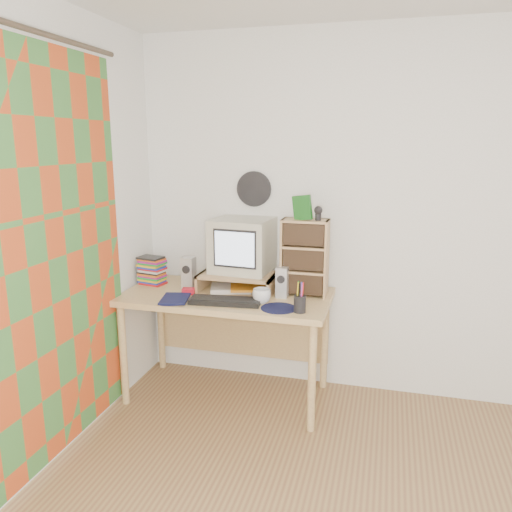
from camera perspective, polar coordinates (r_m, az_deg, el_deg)
The scene contains 19 objects.
back_wall at distance 3.48m, azimuth 14.83°, elevation 4.12°, with size 3.50×3.50×0.00m, color white.
curtain at distance 2.83m, azimuth -22.66°, elevation -0.49°, with size 2.20×2.20×0.00m, color #C6481C.
wall_disc at distance 3.56m, azimuth -0.24°, elevation 7.67°, with size 0.25×0.25×0.02m, color black.
desk at distance 3.50m, azimuth -3.06°, elevation -6.15°, with size 1.40×0.70×0.75m.
monitor_riser at distance 3.45m, azimuth -2.13°, elevation -2.44°, with size 0.52×0.30×0.12m.
crt_monitor at distance 3.44m, azimuth -1.72°, elevation 1.13°, with size 0.39×0.39×0.37m, color beige.
speaker_left at distance 3.53m, azimuth -7.70°, elevation -1.90°, with size 0.08×0.08×0.22m, color silver.
speaker_right at distance 3.30m, azimuth 3.01°, elevation -3.01°, with size 0.08×0.08×0.20m, color silver.
keyboard at distance 3.20m, azimuth -3.54°, elevation -5.17°, with size 0.45×0.15×0.03m, color black.
dvd_stack at distance 3.67m, azimuth -11.83°, elevation -1.31°, with size 0.17×0.12×0.24m, color brown, non-canonical shape.
cd_rack at distance 3.33m, azimuth 5.58°, elevation -0.18°, with size 0.31×0.16×0.51m, color tan.
mug at distance 3.19m, azimuth 0.65°, elevation -4.60°, with size 0.12×0.12×0.09m, color white.
diary at distance 3.31m, azimuth -10.71°, elevation -4.64°, with size 0.21×0.16×0.04m, color #10133B.
mousepad at distance 3.11m, azimuth 2.61°, elevation -5.98°, with size 0.22×0.22×0.00m, color black.
pen_cup at distance 3.03m, azimuth 5.04°, elevation -5.10°, with size 0.07×0.07×0.15m, color black, non-canonical shape.
papers at distance 3.46m, azimuth -2.10°, elevation -3.71°, with size 0.27×0.20×0.04m, color silver, non-canonical shape.
red_box at distance 3.41m, azimuth -7.73°, elevation -4.00°, with size 0.08×0.05×0.04m, color red.
game_box at distance 3.25m, azimuth 5.31°, elevation 5.51°, with size 0.12×0.03×0.16m, color #1B5F1F.
webcam at distance 3.25m, azimuth 7.12°, elevation 4.88°, with size 0.06×0.06×0.09m, color black, non-canonical shape.
Camera 1 is at (0.00, -1.69, 1.77)m, focal length 35.00 mm.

